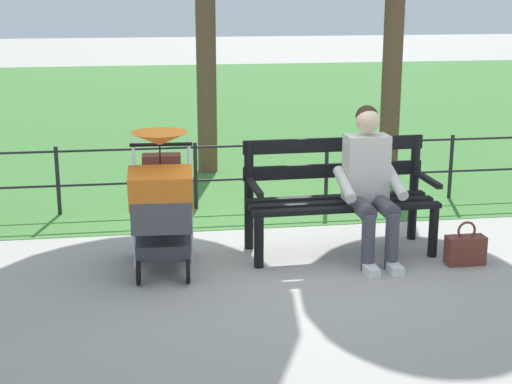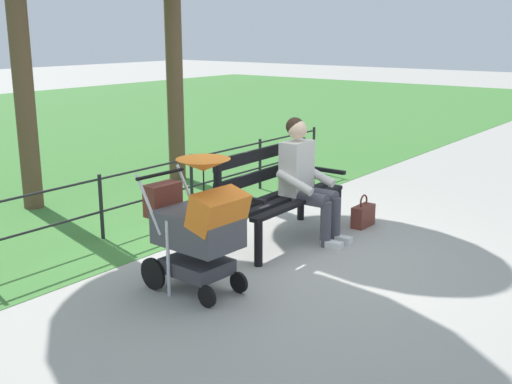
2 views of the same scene
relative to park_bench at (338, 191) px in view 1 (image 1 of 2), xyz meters
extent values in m
plane|color=#9E9B93|center=(0.43, 0.12, -0.53)|extent=(60.00, 60.00, 0.00)
cube|color=#3D7533|center=(0.43, -8.68, -0.52)|extent=(40.00, 16.00, 0.01)
cube|color=black|center=(0.00, -0.06, -0.08)|extent=(1.60, 0.14, 0.04)
cube|color=black|center=(0.00, 0.12, -0.08)|extent=(1.60, 0.14, 0.04)
cube|color=black|center=(-0.01, 0.30, -0.08)|extent=(1.60, 0.14, 0.04)
cube|color=black|center=(0.00, -0.16, 0.14)|extent=(1.60, 0.07, 0.12)
cube|color=black|center=(0.00, -0.16, 0.37)|extent=(1.60, 0.07, 0.12)
cylinder|color=black|center=(-0.76, 0.30, -0.30)|extent=(0.08, 0.08, 0.45)
cylinder|color=black|center=(-0.75, -0.18, -0.05)|extent=(0.08, 0.08, 0.95)
cube|color=black|center=(-0.75, 0.10, 0.10)|extent=(0.06, 0.56, 0.04)
cylinder|color=black|center=(0.74, 0.33, -0.30)|extent=(0.08, 0.08, 0.45)
cylinder|color=black|center=(0.75, -0.15, -0.05)|extent=(0.08, 0.08, 0.95)
cube|color=black|center=(0.75, 0.13, 0.10)|extent=(0.06, 0.56, 0.04)
cylinder|color=#42424C|center=(-0.31, 0.33, -0.06)|extent=(0.15, 0.40, 0.14)
cylinder|color=#42424C|center=(-0.11, 0.34, -0.06)|extent=(0.15, 0.40, 0.14)
cylinder|color=#42424C|center=(-0.31, 0.53, -0.29)|extent=(0.11, 0.11, 0.47)
cylinder|color=#42424C|center=(-0.11, 0.54, -0.29)|extent=(0.11, 0.11, 0.47)
cube|color=silver|center=(-0.32, 0.61, -0.49)|extent=(0.11, 0.22, 0.07)
cube|color=silver|center=(-0.12, 0.62, -0.49)|extent=(0.11, 0.22, 0.07)
cube|color=beige|center=(-0.20, 0.12, 0.22)|extent=(0.37, 0.23, 0.56)
cylinder|color=beige|center=(-0.43, 0.23, 0.12)|extent=(0.10, 0.43, 0.23)
cylinder|color=beige|center=(0.01, 0.24, 0.12)|extent=(0.10, 0.43, 0.23)
sphere|color=beige|center=(-0.20, 0.12, 0.62)|extent=(0.20, 0.20, 0.20)
sphere|color=black|center=(-0.20, 0.09, 0.65)|extent=(0.19, 0.19, 0.19)
cylinder|color=black|center=(1.27, -0.02, -0.39)|extent=(0.04, 0.28, 0.28)
cylinder|color=black|center=(1.73, -0.04, -0.39)|extent=(0.04, 0.28, 0.28)
cylinder|color=black|center=(1.34, 0.58, -0.44)|extent=(0.04, 0.18, 0.18)
cylinder|color=black|center=(1.72, 0.56, -0.44)|extent=(0.04, 0.18, 0.18)
cube|color=#38383D|center=(1.51, 0.27, -0.31)|extent=(0.44, 0.54, 0.12)
cylinder|color=silver|center=(1.28, 0.18, -0.20)|extent=(0.03, 0.03, 0.65)
cylinder|color=silver|center=(1.74, 0.16, -0.20)|extent=(0.03, 0.03, 0.65)
cube|color=#47474C|center=(1.51, 0.29, 0.02)|extent=(0.49, 0.70, 0.28)
cube|color=orange|center=(1.52, 0.53, 0.22)|extent=(0.49, 0.33, 0.33)
cylinder|color=black|center=(1.49, -0.15, 0.42)|extent=(0.52, 0.05, 0.03)
cylinder|color=silver|center=(1.27, -0.04, 0.22)|extent=(0.04, 0.30, 0.49)
cylinder|color=silver|center=(1.73, -0.06, 0.22)|extent=(0.04, 0.30, 0.49)
cone|color=orange|center=(1.52, 0.37, 0.57)|extent=(0.46, 0.46, 0.10)
cylinder|color=black|center=(1.52, 0.37, 0.39)|extent=(0.01, 0.01, 0.30)
cube|color=brown|center=(1.49, -0.13, 0.20)|extent=(0.33, 0.17, 0.28)
cube|color=brown|center=(-0.95, 0.52, -0.41)|extent=(0.32, 0.14, 0.24)
torus|color=brown|center=(-0.95, 0.52, -0.24)|extent=(0.16, 0.02, 0.16)
cylinder|color=black|center=(-1.63, -1.45, -0.18)|extent=(0.04, 0.04, 0.70)
cylinder|color=black|center=(-0.26, -1.45, -0.18)|extent=(0.04, 0.04, 0.70)
cylinder|color=black|center=(1.12, -1.45, -0.18)|extent=(0.04, 0.04, 0.70)
cylinder|color=black|center=(2.49, -1.45, -0.18)|extent=(0.04, 0.04, 0.70)
cylinder|color=black|center=(0.43, -1.45, 0.12)|extent=(6.87, 0.02, 0.02)
cylinder|color=black|center=(0.43, -1.45, -0.23)|extent=(6.87, 0.02, 0.02)
cylinder|color=brown|center=(-1.38, -2.80, 1.03)|extent=(0.24, 0.24, 3.12)
cylinder|color=brown|center=(0.84, -3.11, 1.15)|extent=(0.24, 0.24, 3.36)
camera|label=1|loc=(1.66, 6.14, 1.69)|focal=53.63mm
camera|label=2|loc=(5.16, 3.70, 1.62)|focal=44.33mm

